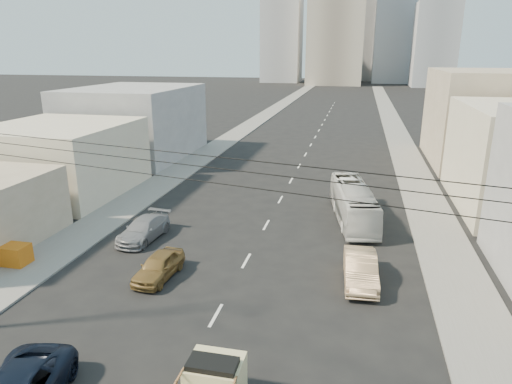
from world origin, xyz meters
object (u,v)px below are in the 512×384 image
at_px(city_bus, 353,203).
at_px(crate_stack, 13,254).
at_px(sedan_brown, 159,266).
at_px(sedan_tan, 360,269).
at_px(sedan_grey, 144,229).

relative_size(city_bus, crate_stack, 5.33).
bearing_deg(sedan_brown, sedan_tan, 13.33).
distance_m(sedan_brown, sedan_grey, 5.80).
xyz_separation_m(sedan_brown, sedan_tan, (10.74, 1.86, 0.10)).
relative_size(city_bus, sedan_brown, 2.40).
distance_m(sedan_tan, crate_stack, 19.72).
height_order(city_bus, sedan_tan, city_bus).
xyz_separation_m(city_bus, crate_stack, (-18.98, -11.84, -0.65)).
bearing_deg(sedan_brown, sedan_grey, 127.33).
bearing_deg(sedan_grey, crate_stack, -132.54).
bearing_deg(city_bus, crate_stack, -158.07).
height_order(city_bus, sedan_grey, city_bus).
xyz_separation_m(city_bus, sedan_tan, (0.60, -9.53, -0.55)).
bearing_deg(crate_stack, sedan_tan, 6.72).
distance_m(sedan_tan, sedan_grey, 14.28).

